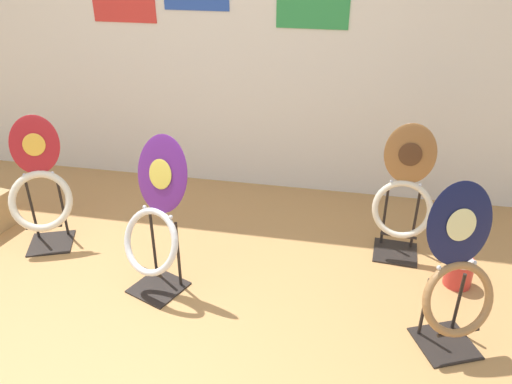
% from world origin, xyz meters
% --- Properties ---
extents(wall_back, '(8.00, 0.07, 2.60)m').
position_xyz_m(wall_back, '(-0.00, 2.27, 1.30)').
color(wall_back, silver).
rests_on(wall_back, ground_plane).
extents(toilet_seat_display_crimson_swirl, '(0.46, 0.43, 0.87)m').
position_xyz_m(toilet_seat_display_crimson_swirl, '(-0.92, 1.10, 0.39)').
color(toilet_seat_display_crimson_swirl, black).
rests_on(toilet_seat_display_crimson_swirl, ground_plane).
extents(toilet_seat_display_woodgrain, '(0.38, 0.30, 0.88)m').
position_xyz_m(toilet_seat_display_woodgrain, '(1.38, 1.44, 0.43)').
color(toilet_seat_display_woodgrain, black).
rests_on(toilet_seat_display_woodgrain, ground_plane).
extents(toilet_seat_display_purple_note, '(0.47, 0.43, 0.93)m').
position_xyz_m(toilet_seat_display_purple_note, '(-0.02, 0.81, 0.43)').
color(toilet_seat_display_purple_note, black).
rests_on(toilet_seat_display_purple_note, ground_plane).
extents(toilet_seat_display_navy_moon, '(0.44, 0.38, 0.89)m').
position_xyz_m(toilet_seat_display_navy_moon, '(1.59, 0.66, 0.39)').
color(toilet_seat_display_navy_moon, black).
rests_on(toilet_seat_display_navy_moon, ground_plane).
extents(paint_can, '(0.17, 0.17, 0.18)m').
position_xyz_m(paint_can, '(1.73, 1.17, 0.09)').
color(paint_can, red).
rests_on(paint_can, ground_plane).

